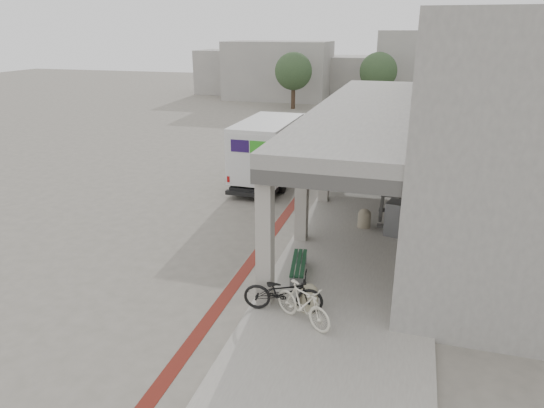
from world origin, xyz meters
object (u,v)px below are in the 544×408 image
(fedex_truck, at_px, (273,147))
(utility_cabinet, at_px, (395,218))
(bench, at_px, (299,266))
(bicycle_black, at_px, (283,292))
(bicycle_cream, at_px, (303,304))

(fedex_truck, bearing_deg, utility_cabinet, -41.66)
(bench, relative_size, bicycle_black, 0.90)
(bench, distance_m, bicycle_black, 1.89)
(bicycle_black, bearing_deg, bench, -5.27)
(bicycle_black, distance_m, bicycle_cream, 0.69)
(bench, relative_size, bicycle_cream, 1.04)
(bicycle_cream, bearing_deg, utility_cabinet, 14.05)
(fedex_truck, distance_m, bench, 9.65)
(bicycle_black, relative_size, bicycle_cream, 1.16)
(utility_cabinet, height_order, bicycle_cream, utility_cabinet)
(fedex_truck, relative_size, bench, 3.89)
(fedex_truck, xyz_separation_m, bicycle_black, (3.41, -10.85, -0.91))
(fedex_truck, height_order, bicycle_cream, fedex_truck)
(utility_cabinet, distance_m, bicycle_black, 6.07)
(bicycle_black, bearing_deg, bicycle_cream, -130.43)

